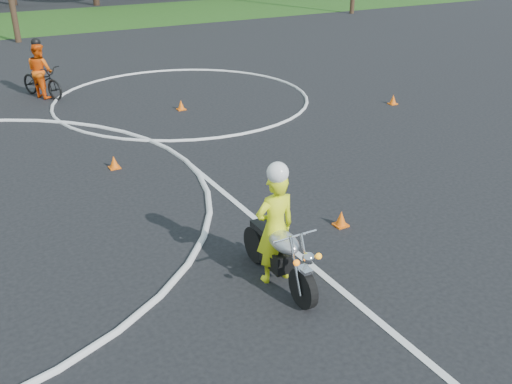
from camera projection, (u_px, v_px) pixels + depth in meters
course_markings at (5, 172)px, 12.83m from camera, size 19.05×19.05×0.12m
primary_motorcycle at (280, 254)px, 8.66m from camera, size 0.72×2.04×1.08m
rider_primary_grp at (275, 225)px, 8.58m from camera, size 0.66×0.44×2.00m
rider_second_grp at (41, 77)px, 18.24m from camera, size 1.45×2.08×1.90m
traffic_cones at (141, 174)px, 12.41m from camera, size 16.82×10.98×0.30m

